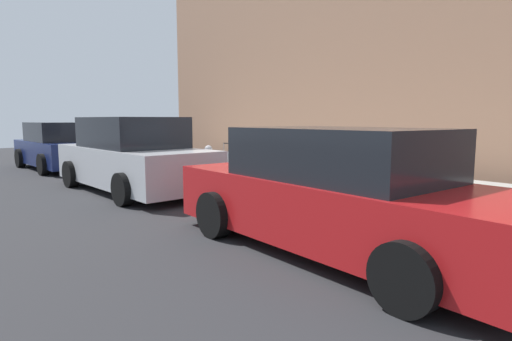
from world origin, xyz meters
The scene contains 16 objects.
ground_plane centered at (0.00, 0.00, 0.00)m, with size 40.00×40.00×0.00m, color #28282B.
sidewalk_curb centered at (0.00, -2.50, 0.07)m, with size 18.00×5.00×0.14m, color #9E9B93.
suitcase_black_0 centered at (-3.55, -0.43, 0.41)m, with size 0.41×0.28×0.79m.
suitcase_silver_1 centered at (-3.06, -0.50, 0.50)m, with size 0.39×0.24×0.95m.
suitcase_navy_2 centered at (-2.51, -0.41, 0.47)m, with size 0.50×0.20×0.97m.
suitcase_olive_3 centered at (-1.95, -0.54, 0.46)m, with size 0.44×0.22×0.70m.
suitcase_red_4 centered at (-1.37, -0.54, 0.47)m, with size 0.51×0.27×0.95m.
suitcase_teal_5 centered at (-0.77, -0.48, 0.40)m, with size 0.50×0.23×0.84m.
suitcase_maroon_6 centered at (-0.24, -0.53, 0.43)m, with size 0.36×0.22×0.64m.
suitcase_black_7 centered at (0.27, -0.46, 0.41)m, with size 0.48×0.27×0.85m.
suitcase_silver_8 centered at (0.80, -0.45, 0.49)m, with size 0.37×0.20×0.92m.
fire_hydrant centered at (1.69, -0.49, 0.56)m, with size 0.39×0.21×0.81m.
bollard_post centered at (2.48, -0.34, 0.55)m, with size 0.14×0.14×0.81m, color brown.
parked_car_red_0 centered at (-4.37, 1.73, 0.72)m, with size 4.85×2.11×1.53m.
parked_car_silver_1 centered at (1.50, 1.73, 0.78)m, with size 4.79×2.08×1.68m.
parked_car_navy_2 centered at (7.13, 1.73, 0.72)m, with size 4.38×2.02×1.54m.
Camera 1 is at (-7.52, 5.79, 1.63)m, focal length 29.31 mm.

